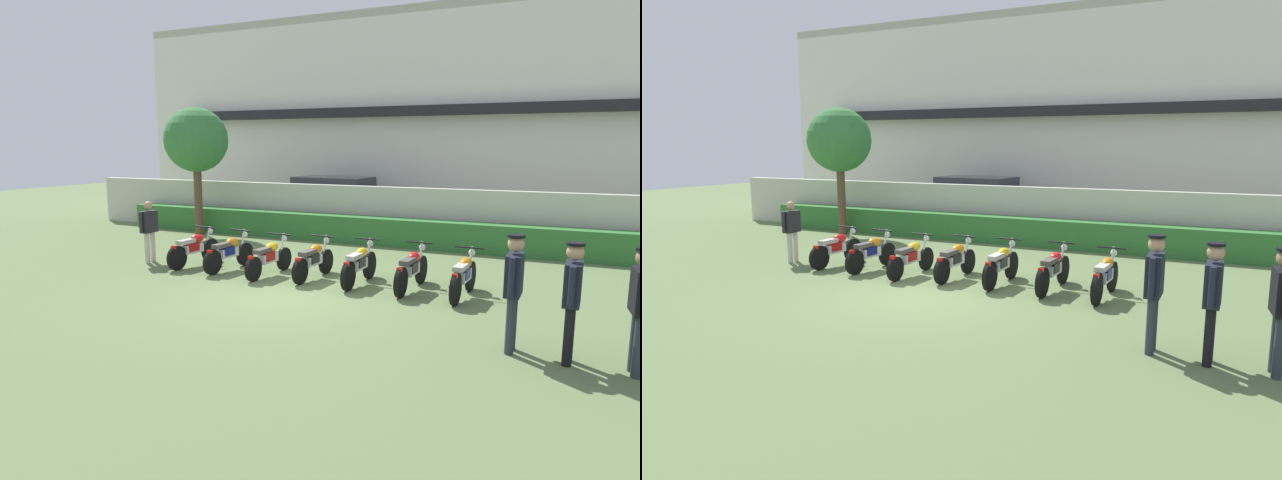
# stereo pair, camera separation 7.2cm
# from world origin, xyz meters

# --- Properties ---
(ground) EXTENTS (60.00, 60.00, 0.00)m
(ground) POSITION_xyz_m (0.00, 0.00, 0.00)
(ground) COLOR #607547
(building) EXTENTS (25.43, 6.50, 8.09)m
(building) POSITION_xyz_m (0.00, 14.04, 4.04)
(building) COLOR white
(building) RESTS_ON ground
(compound_wall) EXTENTS (24.16, 0.30, 1.74)m
(compound_wall) POSITION_xyz_m (0.00, 7.30, 0.87)
(compound_wall) COLOR beige
(compound_wall) RESTS_ON ground
(hedge_row) EXTENTS (19.33, 0.70, 0.84)m
(hedge_row) POSITION_xyz_m (0.00, 6.60, 0.42)
(hedge_row) COLOR #337033
(hedge_row) RESTS_ON ground
(parked_car) EXTENTS (4.63, 2.36, 1.89)m
(parked_car) POSITION_xyz_m (-2.75, 9.18, 0.94)
(parked_car) COLOR black
(parked_car) RESTS_ON ground
(tree_near_inspector) EXTENTS (2.16, 2.16, 4.30)m
(tree_near_inspector) POSITION_xyz_m (-6.50, 5.88, 3.18)
(tree_near_inspector) COLOR brown
(tree_near_inspector) RESTS_ON ground
(motorcycle_in_row_0) EXTENTS (0.60, 1.83, 0.96)m
(motorcycle_in_row_0) POSITION_xyz_m (-3.42, 1.65, 0.45)
(motorcycle_in_row_0) COLOR black
(motorcycle_in_row_0) RESTS_ON ground
(motorcycle_in_row_1) EXTENTS (0.60, 1.83, 0.95)m
(motorcycle_in_row_1) POSITION_xyz_m (-2.33, 1.63, 0.45)
(motorcycle_in_row_1) COLOR black
(motorcycle_in_row_1) RESTS_ON ground
(motorcycle_in_row_2) EXTENTS (0.60, 1.89, 0.94)m
(motorcycle_in_row_2) POSITION_xyz_m (-1.14, 1.55, 0.44)
(motorcycle_in_row_2) COLOR black
(motorcycle_in_row_2) RESTS_ON ground
(motorcycle_in_row_3) EXTENTS (0.60, 1.81, 0.95)m
(motorcycle_in_row_3) POSITION_xyz_m (-0.06, 1.71, 0.44)
(motorcycle_in_row_3) COLOR black
(motorcycle_in_row_3) RESTS_ON ground
(motorcycle_in_row_4) EXTENTS (0.60, 1.86, 0.97)m
(motorcycle_in_row_4) POSITION_xyz_m (1.09, 1.67, 0.46)
(motorcycle_in_row_4) COLOR black
(motorcycle_in_row_4) RESTS_ON ground
(motorcycle_in_row_5) EXTENTS (0.60, 1.96, 0.97)m
(motorcycle_in_row_5) POSITION_xyz_m (2.27, 1.68, 0.46)
(motorcycle_in_row_5) COLOR black
(motorcycle_in_row_5) RESTS_ON ground
(motorcycle_in_row_6) EXTENTS (0.60, 1.86, 0.98)m
(motorcycle_in_row_6) POSITION_xyz_m (3.38, 1.56, 0.46)
(motorcycle_in_row_6) COLOR black
(motorcycle_in_row_6) RESTS_ON ground
(inspector_person) EXTENTS (0.22, 0.66, 1.61)m
(inspector_person) POSITION_xyz_m (-4.73, 1.50, 0.95)
(inspector_person) COLOR beige
(inspector_person) RESTS_ON ground
(officer_0) EXTENTS (0.25, 0.70, 1.77)m
(officer_0) POSITION_xyz_m (4.62, -1.14, 1.06)
(officer_0) COLOR #28333D
(officer_0) RESTS_ON ground
(officer_1) EXTENTS (0.24, 0.69, 1.74)m
(officer_1) POSITION_xyz_m (5.41, -1.25, 1.04)
(officer_1) COLOR black
(officer_1) RESTS_ON ground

